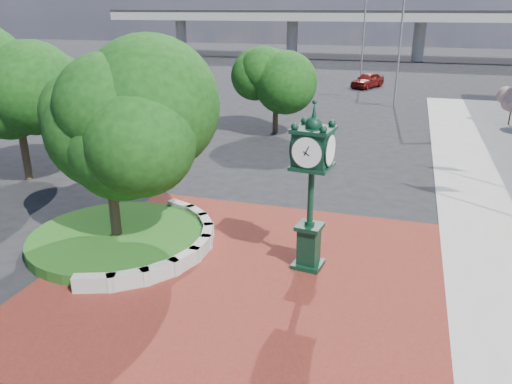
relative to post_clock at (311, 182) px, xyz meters
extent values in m
plane|color=black|center=(-1.81, -0.30, -2.93)|extent=(200.00, 200.00, 0.00)
cube|color=maroon|center=(-1.81, -1.30, -2.91)|extent=(12.00, 12.00, 0.04)
cube|color=#9E9B93|center=(-5.72, -3.31, -2.66)|extent=(1.29, 0.76, 0.54)
cube|color=#9E9B93|center=(-4.86, -2.84, -2.66)|extent=(1.20, 1.04, 0.54)
cube|color=#9E9B93|center=(-4.19, -2.14, -2.66)|extent=(1.00, 1.22, 0.54)
cube|color=#9E9B93|center=(-3.76, -1.26, -2.66)|extent=(0.71, 1.30, 0.54)
cube|color=#9E9B93|center=(-3.61, -0.30, -2.66)|extent=(0.35, 1.25, 0.54)
cube|color=#9E9B93|center=(-3.76, 0.66, -2.66)|extent=(0.71, 1.30, 0.54)
cube|color=#9E9B93|center=(-4.19, 1.53, -2.66)|extent=(1.00, 1.22, 0.54)
cube|color=#9E9B93|center=(-4.86, 2.24, -2.66)|extent=(1.20, 1.04, 0.54)
cube|color=#9E9B93|center=(-5.72, 2.71, -2.66)|extent=(1.29, 0.76, 0.54)
cylinder|color=#224B15|center=(-6.81, -0.30, -2.73)|extent=(6.10, 6.10, 0.40)
cube|color=#9E9B93|center=(-1.81, 69.70, 3.57)|extent=(90.00, 12.00, 1.20)
cube|color=black|center=(-1.81, 69.70, 4.37)|extent=(90.00, 12.00, 0.40)
cylinder|color=#9E9B93|center=(-36.81, 69.70, 0.07)|extent=(1.80, 1.80, 6.00)
cylinder|color=#9E9B93|center=(-16.81, 69.70, 0.07)|extent=(1.80, 1.80, 6.00)
cylinder|color=#9E9B93|center=(3.19, 69.70, 0.07)|extent=(1.80, 1.80, 6.00)
cylinder|color=#38281C|center=(-6.81, -0.30, -1.84)|extent=(0.36, 0.36, 2.17)
sphere|color=#11380F|center=(-6.81, -0.30, 0.80)|extent=(5.20, 5.20, 5.20)
cylinder|color=#38281C|center=(-14.81, 4.70, -1.70)|extent=(0.36, 0.36, 2.45)
sphere|color=#11380F|center=(-14.81, 4.70, 1.20)|extent=(5.60, 5.60, 5.60)
cylinder|color=#38281C|center=(-5.81, 17.70, -1.96)|extent=(0.36, 0.36, 1.92)
sphere|color=#11380F|center=(-5.81, 17.70, 0.32)|extent=(4.40, 4.40, 4.40)
cube|color=black|center=(0.00, 0.00, -2.84)|extent=(1.01, 1.01, 0.18)
cube|color=black|center=(0.00, 0.00, -2.14)|extent=(0.69, 0.69, 1.23)
cube|color=black|center=(0.00, 0.00, -1.49)|extent=(0.88, 0.88, 0.13)
cylinder|color=black|center=(0.00, 0.00, -0.47)|extent=(0.19, 0.19, 1.91)
cube|color=black|center=(0.00, 0.00, 1.05)|extent=(1.14, 1.14, 1.01)
cylinder|color=white|center=(-0.07, -0.52, 1.05)|extent=(0.90, 0.19, 0.90)
cylinder|color=white|center=(0.07, 0.52, 1.05)|extent=(0.90, 0.19, 0.90)
cylinder|color=white|center=(-0.52, 0.07, 1.05)|extent=(0.19, 0.90, 0.90)
cylinder|color=white|center=(0.52, -0.07, 1.05)|extent=(0.19, 0.90, 0.90)
sphere|color=black|center=(0.00, 0.00, 1.75)|extent=(0.49, 0.49, 0.49)
cone|color=black|center=(0.00, 0.00, 2.12)|extent=(0.20, 0.20, 0.56)
imported|color=#5C0F0D|center=(-1.69, 39.57, -2.15)|extent=(3.51, 4.93, 1.56)
cylinder|color=slate|center=(1.47, 28.99, 1.85)|extent=(0.17, 0.17, 9.56)
cylinder|color=slate|center=(-2.66, 41.85, 1.91)|extent=(0.17, 0.17, 9.68)
cylinder|color=#38281C|center=(9.56, 24.53, -2.33)|extent=(0.10, 0.10, 1.20)
sphere|color=#BA5DA9|center=(9.56, 24.53, -1.33)|extent=(1.20, 1.20, 1.20)
camera|label=1|loc=(2.57, -14.17, 4.98)|focal=35.00mm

